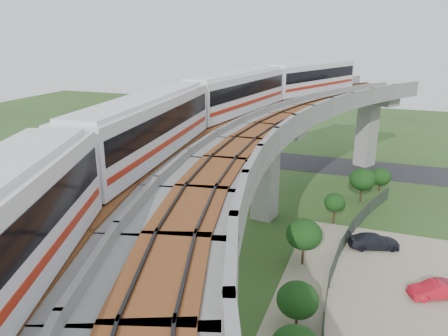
{
  "coord_description": "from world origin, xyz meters",
  "views": [
    {
      "loc": [
        10.7,
        -27.9,
        17.61
      ],
      "look_at": [
        -0.17,
        1.88,
        7.5
      ],
      "focal_mm": 35.0,
      "sensor_mm": 36.0,
      "label": 1
    }
  ],
  "objects": [
    {
      "name": "tree_2",
      "position": [
        7.44,
        11.29,
        2.13
      ],
      "size": [
        1.99,
        1.99,
        2.99
      ],
      "color": "#382314",
      "rests_on": "ground"
    },
    {
      "name": "dirt_lot",
      "position": [
        14.0,
        -2.0,
        0.02
      ],
      "size": [
        18.0,
        26.0,
        0.04
      ],
      "primitive_type": "cube",
      "color": "gray",
      "rests_on": "ground"
    },
    {
      "name": "tree_0",
      "position": [
        11.35,
        22.01,
        1.7
      ],
      "size": [
        2.3,
        2.3,
        2.68
      ],
      "color": "#382314",
      "rests_on": "ground"
    },
    {
      "name": "tree_4",
      "position": [
        7.09,
        -4.96,
        1.93
      ],
      "size": [
        2.59,
        2.59,
        3.03
      ],
      "color": "#382314",
      "rests_on": "ground"
    },
    {
      "name": "fence",
      "position": [
        9.75,
        0.0,
        0.75
      ],
      "size": [
        3.87,
        38.73,
        1.5
      ],
      "color": "#2D382D",
      "rests_on": "ground"
    },
    {
      "name": "metro_train",
      "position": [
        0.35,
        0.51,
        12.31
      ],
      "size": [
        10.79,
        61.34,
        3.64
      ],
      "color": "silver",
      "rests_on": "ground"
    },
    {
      "name": "car_red",
      "position": [
        15.4,
        1.34,
        0.63
      ],
      "size": [
        3.75,
        2.71,
        1.18
      ],
      "primitive_type": "imported",
      "rotation": [
        0.0,
        0.0,
        -1.11
      ],
      "color": "red",
      "rests_on": "dirt_lot"
    },
    {
      "name": "car_dark",
      "position": [
        11.22,
        7.4,
        0.65
      ],
      "size": [
        4.54,
        2.97,
        1.22
      ],
      "primitive_type": "imported",
      "rotation": [
        0.0,
        0.0,
        1.9
      ],
      "color": "black",
      "rests_on": "dirt_lot"
    },
    {
      "name": "tree_3",
      "position": [
        6.07,
        2.66,
        2.61
      ],
      "size": [
        2.79,
        2.79,
        3.8
      ],
      "color": "#382314",
      "rests_on": "ground"
    },
    {
      "name": "ground",
      "position": [
        0.0,
        0.0,
        0.0
      ],
      "size": [
        160.0,
        160.0,
        0.0
      ],
      "primitive_type": "plane",
      "color": "#33491D",
      "rests_on": "ground"
    },
    {
      "name": "viaduct",
      "position": [
        3.84,
        0.0,
        9.05
      ],
      "size": [
        19.58,
        73.98,
        11.4
      ],
      "color": "#99968E",
      "rests_on": "ground"
    },
    {
      "name": "tree_1",
      "position": [
        9.53,
        17.79,
        2.53
      ],
      "size": [
        2.71,
        2.71,
        3.69
      ],
      "color": "#382314",
      "rests_on": "ground"
    },
    {
      "name": "asphalt_road",
      "position": [
        0.0,
        30.0,
        0.01
      ],
      "size": [
        60.0,
        8.0,
        0.03
      ],
      "primitive_type": "cube",
      "color": "#232326",
      "rests_on": "ground"
    }
  ]
}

